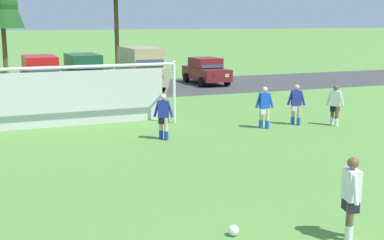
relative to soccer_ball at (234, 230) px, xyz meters
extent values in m
plane|color=#598C3D|center=(1.31, 10.07, -0.11)|extent=(400.00, 400.00, 0.00)
cube|color=#3D3D3F|center=(1.31, 21.90, -0.11)|extent=(52.00, 8.40, 0.01)
sphere|color=white|center=(0.00, 0.00, 0.00)|extent=(0.22, 0.22, 0.22)
sphere|color=black|center=(0.00, 0.00, 0.00)|extent=(0.08, 0.08, 0.08)
sphere|color=red|center=(0.06, 0.00, 0.00)|extent=(0.07, 0.07, 0.07)
cylinder|color=white|center=(2.47, 10.93, 1.11)|extent=(0.12, 0.12, 2.44)
cylinder|color=white|center=(-1.18, 10.86, 2.33)|extent=(7.32, 0.26, 0.12)
cylinder|color=white|center=(2.46, 11.83, 1.23)|extent=(0.12, 1.95, 2.46)
cube|color=silver|center=(-1.20, 11.86, 0.99)|extent=(6.95, 0.18, 2.20)
cylinder|color=brown|center=(8.33, 8.04, 0.29)|extent=(0.14, 0.14, 0.80)
cylinder|color=brown|center=(8.32, 8.32, 0.29)|extent=(0.14, 0.14, 0.80)
cylinder|color=white|center=(8.33, 8.04, 0.05)|extent=(0.15, 0.15, 0.32)
cylinder|color=white|center=(8.32, 8.32, 0.05)|extent=(0.15, 0.15, 0.32)
cube|color=black|center=(8.33, 8.18, 0.61)|extent=(0.40, 0.40, 0.28)
cube|color=silver|center=(8.33, 8.18, 0.99)|extent=(0.44, 0.44, 0.60)
sphere|color=brown|center=(8.33, 8.18, 1.42)|extent=(0.22, 0.22, 0.22)
cylinder|color=silver|center=(8.48, 7.97, 0.97)|extent=(0.23, 0.23, 0.55)
cylinder|color=silver|center=(8.18, 8.39, 0.97)|extent=(0.23, 0.23, 0.55)
cylinder|color=beige|center=(5.51, 8.60, 0.29)|extent=(0.14, 0.14, 0.80)
cylinder|color=beige|center=(5.33, 8.78, 0.29)|extent=(0.14, 0.14, 0.80)
cylinder|color=blue|center=(5.51, 8.60, 0.05)|extent=(0.15, 0.15, 0.32)
cylinder|color=blue|center=(5.33, 8.78, 0.05)|extent=(0.15, 0.15, 0.32)
cube|color=silver|center=(5.42, 8.69, 0.61)|extent=(0.36, 0.26, 0.28)
cube|color=blue|center=(5.42, 8.69, 0.99)|extent=(0.40, 0.28, 0.60)
sphere|color=beige|center=(5.42, 8.69, 1.42)|extent=(0.22, 0.22, 0.22)
cylinder|color=blue|center=(5.67, 8.62, 0.97)|extent=(0.24, 0.11, 0.55)
cylinder|color=blue|center=(5.18, 8.76, 0.97)|extent=(0.24, 0.11, 0.55)
cylinder|color=tan|center=(7.01, 8.72, 0.29)|extent=(0.14, 0.14, 0.80)
cylinder|color=tan|center=(6.87, 8.94, 0.29)|extent=(0.14, 0.14, 0.80)
cylinder|color=blue|center=(7.01, 8.72, 0.05)|extent=(0.15, 0.15, 0.32)
cylinder|color=blue|center=(6.87, 8.94, 0.05)|extent=(0.15, 0.15, 0.32)
cube|color=silver|center=(6.94, 8.83, 0.61)|extent=(0.39, 0.31, 0.28)
cube|color=#232D99|center=(6.94, 8.83, 0.99)|extent=(0.43, 0.34, 0.60)
sphere|color=tan|center=(6.94, 8.83, 1.42)|extent=(0.22, 0.22, 0.22)
cylinder|color=#232D99|center=(7.17, 8.72, 0.97)|extent=(0.25, 0.15, 0.55)
cylinder|color=#232D99|center=(6.71, 8.94, 0.97)|extent=(0.25, 0.15, 0.55)
cylinder|color=beige|center=(1.24, 8.17, 0.29)|extent=(0.14, 0.14, 0.80)
cylinder|color=beige|center=(1.11, 8.39, 0.29)|extent=(0.14, 0.14, 0.80)
cylinder|color=#1E38B7|center=(1.24, 8.17, 0.05)|extent=(0.15, 0.15, 0.32)
cylinder|color=#1E38B7|center=(1.11, 8.39, 0.05)|extent=(0.15, 0.15, 0.32)
cube|color=black|center=(1.17, 8.28, 0.61)|extent=(0.40, 0.34, 0.28)
cube|color=#232D99|center=(1.17, 8.28, 0.99)|extent=(0.44, 0.37, 0.60)
sphere|color=beige|center=(1.17, 8.28, 1.42)|extent=(0.22, 0.22, 0.22)
cylinder|color=#232D99|center=(1.39, 8.14, 0.97)|extent=(0.25, 0.17, 0.55)
cylinder|color=#232D99|center=(0.96, 8.42, 0.97)|extent=(0.25, 0.17, 0.55)
cylinder|color=brown|center=(1.96, -1.01, 0.29)|extent=(0.14, 0.14, 0.80)
cylinder|color=brown|center=(2.09, -0.83, 0.29)|extent=(0.14, 0.14, 0.80)
cylinder|color=white|center=(1.96, -1.01, 0.05)|extent=(0.15, 0.15, 0.32)
cylinder|color=white|center=(2.09, -0.83, 0.05)|extent=(0.15, 0.15, 0.32)
cube|color=black|center=(2.03, -0.92, 0.61)|extent=(0.29, 0.38, 0.28)
cube|color=white|center=(2.03, -0.92, 0.99)|extent=(0.32, 0.42, 0.60)
sphere|color=brown|center=(2.03, -0.92, 1.42)|extent=(0.22, 0.22, 0.22)
cylinder|color=white|center=(1.93, -1.16, 0.97)|extent=(0.14, 0.24, 0.55)
cylinder|color=white|center=(2.12, -0.69, 0.97)|extent=(0.14, 0.24, 0.55)
cylinder|color=black|center=(-4.23, 23.62, 0.21)|extent=(0.26, 0.65, 0.64)
cube|color=red|center=(-1.98, 21.53, 0.71)|extent=(2.09, 4.67, 1.00)
cube|color=red|center=(-1.99, 21.73, 1.63)|extent=(1.87, 3.07, 0.84)
cube|color=#28384C|center=(-1.93, 20.31, 1.61)|extent=(1.63, 0.44, 0.71)
cube|color=#28384C|center=(-1.10, 21.77, 1.63)|extent=(0.14, 2.55, 0.59)
cube|color=white|center=(-1.36, 19.30, 0.76)|extent=(0.28, 0.09, 0.20)
cube|color=white|center=(-2.41, 19.25, 0.76)|extent=(0.28, 0.09, 0.20)
cube|color=#B21414|center=(-1.55, 23.81, 0.76)|extent=(0.28, 0.09, 0.20)
cube|color=#B21414|center=(-2.59, 23.77, 0.76)|extent=(0.28, 0.09, 0.20)
cylinder|color=black|center=(-0.97, 20.15, 0.21)|extent=(0.27, 0.65, 0.64)
cylinder|color=black|center=(-2.87, 20.07, 0.21)|extent=(0.27, 0.65, 0.64)
cylinder|color=black|center=(-1.09, 23.00, 0.21)|extent=(0.27, 0.65, 0.64)
cylinder|color=black|center=(-2.99, 22.92, 0.21)|extent=(0.27, 0.65, 0.64)
cube|color=#194C2D|center=(0.57, 22.16, 0.71)|extent=(2.14, 4.69, 1.00)
cube|color=#194C2D|center=(0.56, 22.36, 1.63)|extent=(1.90, 3.09, 0.84)
cube|color=#28384C|center=(0.63, 20.94, 1.61)|extent=(1.63, 0.46, 0.71)
cube|color=#28384C|center=(1.44, 22.40, 1.63)|extent=(0.17, 2.55, 0.59)
cube|color=white|center=(1.21, 19.93, 0.76)|extent=(0.28, 0.09, 0.20)
cube|color=white|center=(0.16, 19.87, 0.76)|extent=(0.28, 0.09, 0.20)
cube|color=#B21414|center=(0.97, 24.44, 0.76)|extent=(0.28, 0.09, 0.20)
cube|color=#B21414|center=(-0.07, 24.39, 0.76)|extent=(0.28, 0.09, 0.20)
cylinder|color=black|center=(1.59, 20.78, 0.21)|extent=(0.27, 0.65, 0.64)
cylinder|color=black|center=(-0.31, 20.68, 0.21)|extent=(0.27, 0.65, 0.64)
cylinder|color=black|center=(1.44, 23.63, 0.21)|extent=(0.27, 0.65, 0.64)
cylinder|color=black|center=(-0.46, 23.53, 0.21)|extent=(0.27, 0.65, 0.64)
cube|color=tan|center=(4.02, 21.81, 0.76)|extent=(2.04, 4.83, 1.10)
cube|color=tan|center=(4.01, 22.01, 1.86)|extent=(1.87, 4.13, 1.10)
cube|color=#28384C|center=(4.05, 20.04, 1.84)|extent=(1.67, 0.49, 0.91)
cube|color=#28384C|center=(4.92, 22.02, 1.86)|extent=(0.10, 3.49, 0.77)
cube|color=white|center=(4.59, 19.45, 0.81)|extent=(0.28, 0.08, 0.20)
cube|color=white|center=(3.52, 19.44, 0.81)|extent=(0.28, 0.08, 0.20)
cube|color=#B21414|center=(4.52, 24.17, 0.81)|extent=(0.28, 0.08, 0.20)
cube|color=#B21414|center=(3.44, 24.16, 0.81)|extent=(0.28, 0.08, 0.20)
cylinder|color=black|center=(5.02, 20.33, 0.21)|extent=(0.25, 0.64, 0.64)
cylinder|color=black|center=(3.06, 20.30, 0.21)|extent=(0.25, 0.64, 0.64)
cylinder|color=black|center=(4.97, 23.31, 0.21)|extent=(0.25, 0.64, 0.64)
cylinder|color=black|center=(3.01, 23.28, 0.21)|extent=(0.25, 0.64, 0.64)
cube|color=maroon|center=(8.60, 22.43, 0.59)|extent=(1.94, 4.26, 0.76)
cube|color=maroon|center=(8.60, 22.58, 1.29)|extent=(1.73, 2.16, 0.64)
cube|color=#28384C|center=(8.63, 21.61, 1.27)|extent=(1.54, 0.37, 0.55)
cube|color=#28384C|center=(9.44, 22.61, 1.29)|extent=(0.10, 1.79, 0.45)
cube|color=white|center=(9.17, 20.39, 0.64)|extent=(0.28, 0.09, 0.20)
cube|color=white|center=(8.18, 20.35, 0.64)|extent=(0.28, 0.09, 0.20)
cube|color=#B21414|center=(9.03, 24.51, 0.64)|extent=(0.28, 0.09, 0.20)
cube|color=#B21414|center=(8.04, 24.47, 0.64)|extent=(0.28, 0.09, 0.20)
cylinder|color=black|center=(9.55, 21.16, 0.21)|extent=(0.26, 0.65, 0.64)
cylinder|color=black|center=(7.75, 21.10, 0.21)|extent=(0.26, 0.65, 0.64)
cylinder|color=black|center=(9.46, 23.76, 0.21)|extent=(0.26, 0.65, 0.64)
cylinder|color=black|center=(7.66, 23.70, 0.21)|extent=(0.26, 0.65, 0.64)
cylinder|color=brown|center=(-3.71, 33.53, 1.67)|extent=(0.36, 0.36, 3.55)
sphere|color=#1E511E|center=(-3.71, 33.53, 5.18)|extent=(2.40, 2.40, 2.40)
cylinder|color=brown|center=(5.13, 33.68, 2.86)|extent=(0.36, 0.36, 5.95)
camera|label=1|loc=(-4.06, -8.44, 4.07)|focal=47.32mm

